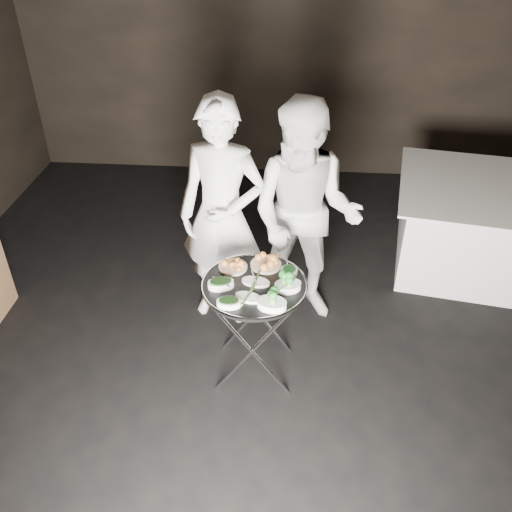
# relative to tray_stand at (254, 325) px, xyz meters

# --- Properties ---
(floor) EXTENTS (6.00, 7.00, 0.05)m
(floor) POSITION_rel_tray_stand_xyz_m (-0.00, 0.01, -0.48)
(floor) COLOR black
(floor) RESTS_ON ground
(wall_back) EXTENTS (6.00, 0.05, 3.00)m
(wall_back) POSITION_rel_tray_stand_xyz_m (-0.00, 3.53, 1.05)
(wall_back) COLOR black
(wall_back) RESTS_ON floor
(tray_stand) EXTENTS (0.55, 0.46, 0.81)m
(tray_stand) POSITION_rel_tray_stand_xyz_m (0.00, 0.00, 0.00)
(tray_stand) COLOR silver
(tray_stand) RESTS_ON floor
(serving_tray) EXTENTS (0.73, 0.73, 0.04)m
(serving_tray) POSITION_rel_tray_stand_xyz_m (-0.00, -0.00, 0.36)
(serving_tray) COLOR black
(serving_tray) RESTS_ON tray_stand
(potato_plate_a) EXTENTS (0.21, 0.21, 0.07)m
(potato_plate_a) POSITION_rel_tray_stand_xyz_m (-0.17, 0.17, 0.40)
(potato_plate_a) COLOR beige
(potato_plate_a) RESTS_ON serving_tray
(potato_plate_b) EXTENTS (0.22, 0.22, 0.08)m
(potato_plate_b) POSITION_rel_tray_stand_xyz_m (0.06, 0.22, 0.40)
(potato_plate_b) COLOR beige
(potato_plate_b) RESTS_ON serving_tray
(greens_bowl) EXTENTS (0.12, 0.12, 0.07)m
(greens_bowl) POSITION_rel_tray_stand_xyz_m (0.23, 0.13, 0.40)
(greens_bowl) COLOR white
(greens_bowl) RESTS_ON serving_tray
(asparagus_plate_a) EXTENTS (0.21, 0.14, 0.04)m
(asparagus_plate_a) POSITION_rel_tray_stand_xyz_m (0.01, 0.01, 0.39)
(asparagus_plate_a) COLOR white
(asparagus_plate_a) RESTS_ON serving_tray
(asparagus_plate_b) EXTENTS (0.21, 0.15, 0.04)m
(asparagus_plate_b) POSITION_rel_tray_stand_xyz_m (-0.03, -0.16, 0.39)
(asparagus_plate_b) COLOR white
(asparagus_plate_b) RESTS_ON serving_tray
(spinach_bowl_a) EXTENTS (0.20, 0.15, 0.07)m
(spinach_bowl_a) POSITION_rel_tray_stand_xyz_m (-0.22, -0.05, 0.40)
(spinach_bowl_a) COLOR white
(spinach_bowl_a) RESTS_ON serving_tray
(spinach_bowl_b) EXTENTS (0.16, 0.11, 0.06)m
(spinach_bowl_b) POSITION_rel_tray_stand_xyz_m (-0.14, -0.24, 0.40)
(spinach_bowl_b) COLOR white
(spinach_bowl_b) RESTS_ON serving_tray
(broccoli_bowl_a) EXTENTS (0.22, 0.19, 0.08)m
(broccoli_bowl_a) POSITION_rel_tray_stand_xyz_m (0.23, -0.04, 0.40)
(broccoli_bowl_a) COLOR white
(broccoli_bowl_a) RESTS_ON serving_tray
(broccoli_bowl_b) EXTENTS (0.21, 0.17, 0.08)m
(broccoli_bowl_b) POSITION_rel_tray_stand_xyz_m (0.13, -0.23, 0.41)
(broccoli_bowl_b) COLOR white
(broccoli_bowl_b) RESTS_ON serving_tray
(serving_utensils) EXTENTS (0.57, 0.41, 0.01)m
(serving_utensils) POSITION_rel_tray_stand_xyz_m (0.02, 0.07, 0.41)
(serving_utensils) COLOR silver
(serving_utensils) RESTS_ON serving_tray
(waiter_left) EXTENTS (0.76, 0.57, 1.88)m
(waiter_left) POSITION_rel_tray_stand_xyz_m (-0.30, 0.68, 0.49)
(waiter_left) COLOR white
(waiter_left) RESTS_ON floor
(waiter_right) EXTENTS (1.03, 0.88, 1.86)m
(waiter_right) POSITION_rel_tray_stand_xyz_m (0.33, 0.75, 0.48)
(waiter_right) COLOR white
(waiter_right) RESTS_ON floor
(dining_table) EXTENTS (1.45, 1.45, 0.82)m
(dining_table) POSITION_rel_tray_stand_xyz_m (1.93, 1.58, -0.04)
(dining_table) COLOR white
(dining_table) RESTS_ON floor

